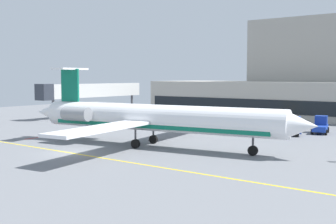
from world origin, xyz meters
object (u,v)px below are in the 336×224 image
regional_jet (151,118)px  belt_loader (233,119)px  baggage_tug (321,125)px  pushback_tractor (288,127)px

regional_jet → belt_loader: (-2.00, 20.80, -1.86)m
baggage_tug → pushback_tractor: pushback_tractor is taller
baggage_tug → pushback_tractor: (-2.31, -4.94, 0.08)m
regional_jet → belt_loader: 20.98m
belt_loader → regional_jet: bearing=-84.5°
pushback_tractor → belt_loader: size_ratio=1.00×
regional_jet → baggage_tug: (10.36, 20.89, -1.94)m
belt_loader → pushback_tractor: bearing=-25.8°
pushback_tractor → baggage_tug: bearing=64.9°
baggage_tug → belt_loader: belt_loader is taller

